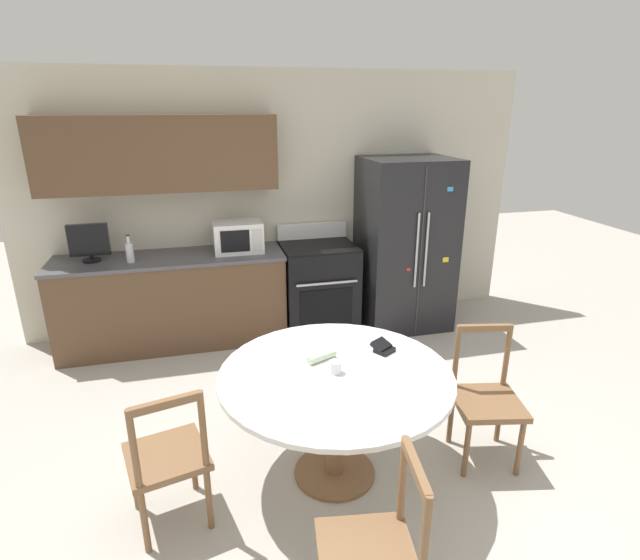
{
  "coord_description": "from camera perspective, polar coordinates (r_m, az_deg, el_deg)",
  "views": [
    {
      "loc": [
        -0.85,
        -2.47,
        2.28
      ],
      "look_at": [
        0.07,
        1.15,
        0.95
      ],
      "focal_mm": 28.0,
      "sensor_mm": 36.0,
      "label": 1
    }
  ],
  "objects": [
    {
      "name": "counter_bottle",
      "position": [
        4.87,
        -20.92,
        3.02
      ],
      "size": [
        0.07,
        0.07,
        0.26
      ],
      "color": "silver",
      "rests_on": "kitchen_counter"
    },
    {
      "name": "ground_plane",
      "position": [
        3.46,
        3.88,
        -21.59
      ],
      "size": [
        14.0,
        14.0,
        0.0
      ],
      "primitive_type": "plane",
      "color": "#B2ADA3"
    },
    {
      "name": "dining_chair_left",
      "position": [
        3.02,
        -17.02,
        -18.95
      ],
      "size": [
        0.51,
        0.51,
        0.9
      ],
      "rotation": [
        0.0,
        0.0,
        6.52
      ],
      "color": "brown",
      "rests_on": "ground_plane"
    },
    {
      "name": "countertop_tv",
      "position": [
        5.01,
        -24.9,
        3.99
      ],
      "size": [
        0.35,
        0.16,
        0.35
      ],
      "color": "black",
      "rests_on": "kitchen_counter"
    },
    {
      "name": "folded_napkin",
      "position": [
        3.17,
        0.21,
        -8.75
      ],
      "size": [
        0.2,
        0.13,
        0.05
      ],
      "color": "beige",
      "rests_on": "dining_table"
    },
    {
      "name": "candle_glass",
      "position": [
        3.03,
        1.79,
        -9.99
      ],
      "size": [
        0.08,
        0.08,
        0.08
      ],
      "color": "silver",
      "rests_on": "dining_table"
    },
    {
      "name": "microwave",
      "position": [
        4.94,
        -9.35,
        4.93
      ],
      "size": [
        0.47,
        0.35,
        0.3
      ],
      "color": "white",
      "rests_on": "kitchen_counter"
    },
    {
      "name": "dining_chair_right",
      "position": [
        3.55,
        18.45,
        -12.85
      ],
      "size": [
        0.5,
        0.5,
        0.9
      ],
      "rotation": [
        0.0,
        0.0,
        2.93
      ],
      "color": "brown",
      "rests_on": "ground_plane"
    },
    {
      "name": "dining_table",
      "position": [
        3.11,
        1.79,
        -12.36
      ],
      "size": [
        1.42,
        1.42,
        0.75
      ],
      "color": "white",
      "rests_on": "ground_plane"
    },
    {
      "name": "wallet",
      "position": [
        3.3,
        7.19,
        -7.66
      ],
      "size": [
        0.17,
        0.17,
        0.07
      ],
      "color": "black",
      "rests_on": "dining_table"
    },
    {
      "name": "kitchen_counter",
      "position": [
        5.1,
        -16.41,
        -2.23
      ],
      "size": [
        2.17,
        0.64,
        0.9
      ],
      "color": "brown",
      "rests_on": "ground_plane"
    },
    {
      "name": "refrigerator",
      "position": [
        5.3,
        9.67,
        4.06
      ],
      "size": [
        0.89,
        0.8,
        1.77
      ],
      "color": "black",
      "rests_on": "ground_plane"
    },
    {
      "name": "oven_range",
      "position": [
        5.2,
        -0.18,
        -0.78
      ],
      "size": [
        0.74,
        0.68,
        1.08
      ],
      "color": "black",
      "rests_on": "ground_plane"
    },
    {
      "name": "dining_chair_near",
      "position": [
        2.47,
        6.14,
        -28.72
      ],
      "size": [
        0.48,
        0.48,
        0.9
      ],
      "rotation": [
        0.0,
        0.0,
        1.42
      ],
      "color": "brown",
      "rests_on": "ground_plane"
    },
    {
      "name": "back_wall",
      "position": [
        5.15,
        -8.07,
        10.1
      ],
      "size": [
        5.2,
        0.44,
        2.6
      ],
      "color": "beige",
      "rests_on": "ground_plane"
    }
  ]
}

